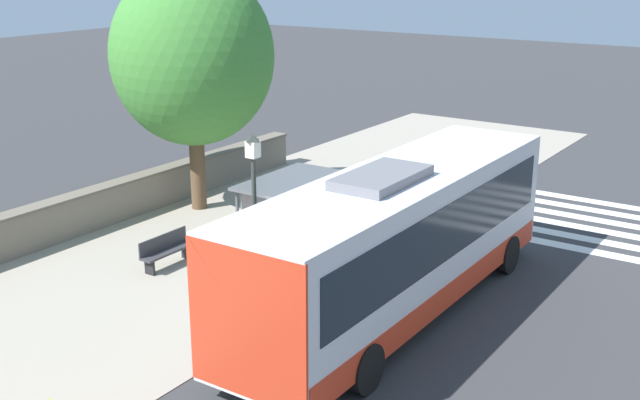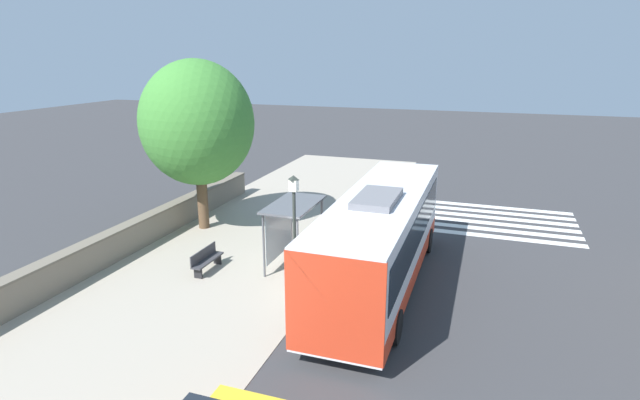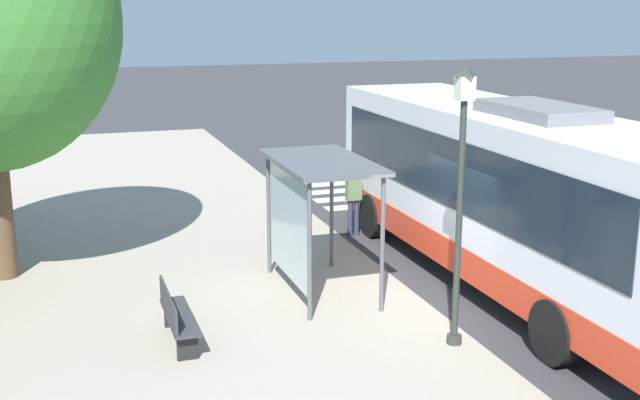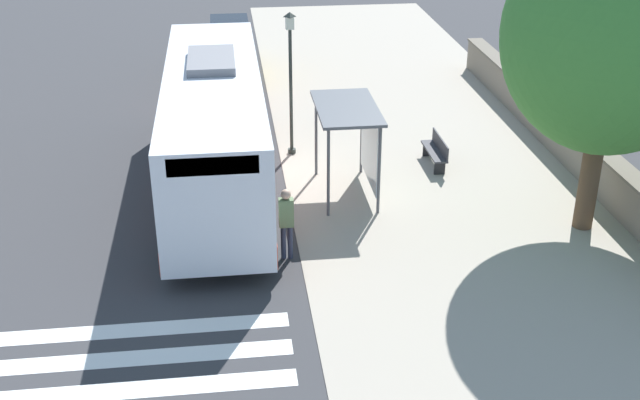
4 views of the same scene
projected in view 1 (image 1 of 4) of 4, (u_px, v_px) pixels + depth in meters
The scene contains 10 objects.
ground_plane at pixel (318, 301), 19.17m from camera, with size 120.00×120.00×0.00m, color #353538.
sidewalk_plaza at pixel (180, 261), 21.57m from camera, with size 9.00×44.00×0.02m.
crosswalk_stripes at pixel (632, 231), 23.92m from camera, with size 9.00×5.25×0.01m.
stone_wall at pixel (78, 214), 23.56m from camera, with size 0.60×20.00×1.23m.
bus at pixel (398, 238), 17.94m from camera, with size 2.65×10.86×3.56m.
bus_shelter at pixel (286, 195), 20.38m from camera, with size 1.61×2.94×2.52m.
pedestrian at pixel (417, 213), 22.23m from camera, with size 0.34×0.24×1.78m.
bench at pixel (167, 250), 21.11m from camera, with size 0.40×1.71×0.88m.
street_lamp_near at pixel (255, 216), 17.14m from camera, with size 0.28×0.28×4.36m.
shade_tree at pixel (192, 56), 24.62m from camera, with size 5.05×5.05×7.72m.
Camera 1 is at (9.87, -14.57, 7.98)m, focal length 45.00 mm.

